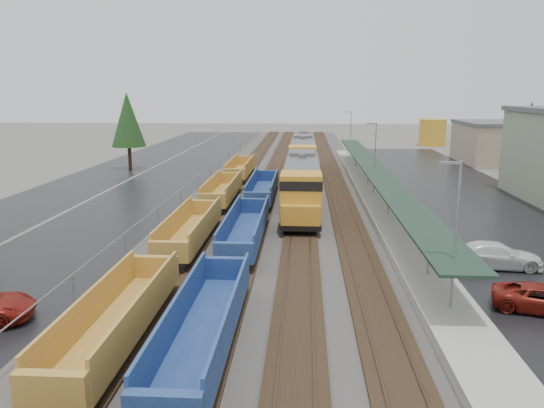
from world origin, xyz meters
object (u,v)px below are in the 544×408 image
Objects in this scene: well_string_blue at (204,328)px; parked_car_east_b at (544,299)px; storage_tank at (432,132)px; locomotive_trail at (303,157)px; locomotive_lead at (302,184)px; parked_car_east_c at (496,256)px; well_string_yellow at (163,265)px.

parked_car_east_b is (16.60, 5.34, -0.44)m from well_string_blue.
locomotive_trail is at bearing -122.51° from storage_tank.
parked_car_east_b is (-14.02, -85.55, -2.03)m from storage_tank.
locomotive_lead reaches higher than parked_car_east_b.
locomotive_trail is 0.27× the size of well_string_blue.
storage_tank is (26.63, 62.78, 0.12)m from locomotive_lead.
parked_car_east_c is at bearing -100.11° from storage_tank.
well_string_blue is at bearing 129.38° from parked_car_east_c.
storage_tank is at bearing 67.28° from well_string_yellow.
well_string_yellow is at bearing 104.20° from parked_car_east_c.
storage_tank reaches higher than locomotive_lead.
parked_car_east_b is (20.60, -2.83, -0.44)m from well_string_yellow.
parked_car_east_c is (12.62, -36.80, -1.78)m from locomotive_trail.
locomotive_lead is at bearing 68.13° from well_string_yellow.
well_string_yellow is (-8.00, -19.93, -1.47)m from locomotive_lead.
parked_car_east_c reaches higher than parked_car_east_b.
locomotive_lead is 3.86× the size of parked_car_east_c.
well_string_blue is 14.12× the size of parked_car_east_c.
locomotive_lead is 4.00× the size of storage_tank.
locomotive_lead reaches higher than well_string_blue.
well_string_blue is at bearing -98.10° from locomotive_lead.
well_string_yellow is 9.10m from well_string_blue.
locomotive_lead reaches higher than well_string_yellow.
well_string_yellow reaches higher than parked_car_east_b.
parked_car_east_c is at bearing -51.39° from locomotive_lead.
well_string_blue is at bearing -94.66° from locomotive_trail.
well_string_blue is 15.94× the size of parked_car_east_b.
locomotive_trail is at bearing 85.34° from well_string_blue.
locomotive_trail reaches higher than well_string_yellow.
parked_car_east_c is at bearing 36.51° from well_string_blue.
locomotive_trail is 45.58m from parked_car_east_b.
well_string_yellow is 16.04× the size of parked_car_east_c.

